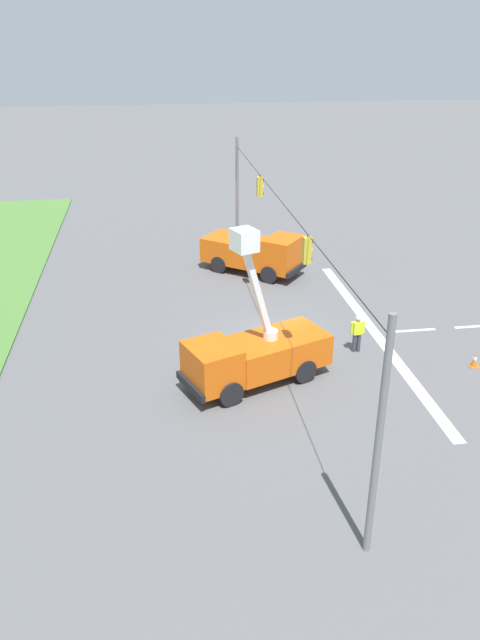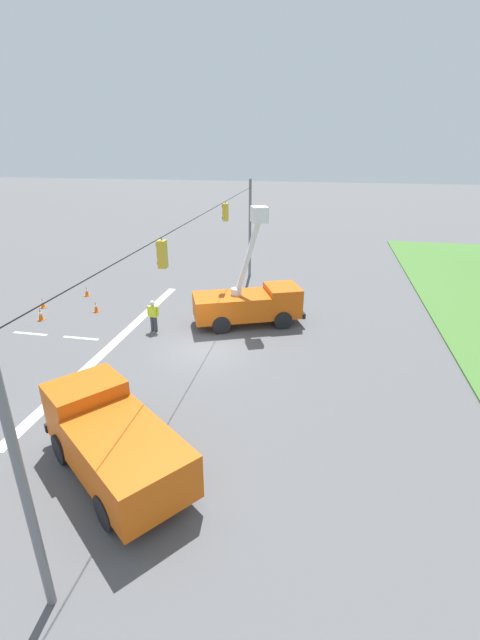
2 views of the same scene
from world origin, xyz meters
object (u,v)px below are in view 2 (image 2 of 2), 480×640
Objects in this scene: traffic_cone_foreground_right at (40,314)px; traffic_cone_mid_left at (87,291)px; utility_truck_bucket_lift at (250,302)px; road_worker at (153,314)px; utility_truck_support_near at (112,439)px; traffic_cone_mid_right at (42,303)px; traffic_cone_foreground_left at (96,307)px.

traffic_cone_mid_left is at bearing 174.41° from traffic_cone_foreground_right.
utility_truck_bucket_lift reaches higher than road_worker.
utility_truck_support_near is at bearing 32.18° from traffic_cone_mid_left.
utility_truck_support_near is 17.92m from traffic_cone_mid_left.
traffic_cone_foreground_right is 4.43m from traffic_cone_mid_left.
traffic_cone_mid_right is (-1.86, -1.14, -0.06)m from traffic_cone_foreground_right.
traffic_cone_foreground_left is (-12.57, -7.46, -0.93)m from utility_truck_support_near.
utility_truck_support_near is 16.82m from traffic_cone_mid_right.
traffic_cone_foreground_right is (1.78, -12.03, -0.98)m from utility_truck_bucket_lift.
utility_truck_support_near is (12.51, -2.06, -0.09)m from utility_truck_bucket_lift.
traffic_cone_foreground_left is at bearing 38.80° from traffic_cone_mid_left.
utility_truck_bucket_lift is at bearing 89.63° from traffic_cone_mid_right.
road_worker is 8.51m from traffic_cone_mid_right.
traffic_cone_foreground_right reaches higher than traffic_cone_foreground_left.
utility_truck_support_near reaches higher than traffic_cone_foreground_left.
traffic_cone_foreground_left is at bearing -90.36° from utility_truck_bucket_lift.
traffic_cone_mid_left is (-2.58, -2.07, 0.01)m from traffic_cone_foreground_left.
road_worker reaches higher than traffic_cone_mid_right.
utility_truck_bucket_lift reaches higher than utility_truck_support_near.
utility_truck_bucket_lift is 13.21m from traffic_cone_mid_right.
utility_truck_support_near is at bearing 41.40° from traffic_cone_mid_right.
road_worker is 5.07m from traffic_cone_foreground_left.
traffic_cone_mid_right is (-0.03, -3.64, -0.02)m from traffic_cone_foreground_left.
traffic_cone_mid_left is 1.06× the size of traffic_cone_mid_right.
traffic_cone_foreground_left is (-2.06, -4.58, -0.68)m from road_worker.
road_worker is (2.00, -4.95, -0.34)m from utility_truck_bucket_lift.
road_worker is (-10.51, -2.89, -0.25)m from utility_truck_support_near.
utility_truck_support_near is at bearing 15.35° from road_worker.
utility_truck_bucket_lift is 10.41× the size of traffic_cone_mid_right.
traffic_cone_foreground_right is at bearing -53.77° from traffic_cone_foreground_left.
utility_truck_support_near is at bearing 42.87° from traffic_cone_foreground_right.
traffic_cone_mid_right is at bearing -104.26° from road_worker.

